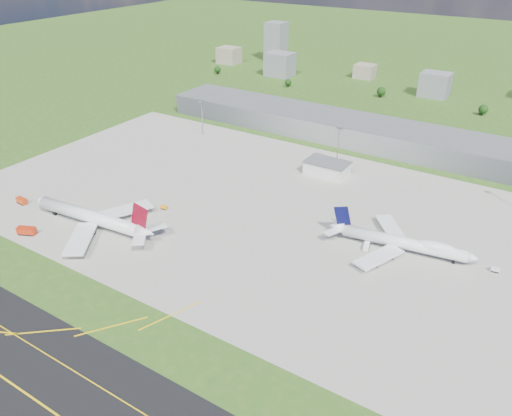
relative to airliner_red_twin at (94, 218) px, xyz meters
The scene contains 23 objects.
ground 185.15m from the airliner_red_twin, 70.15° to the left, with size 1400.00×1400.00×0.00m, color #2C571B.
taxiway 106.61m from the airliner_red_twin, 53.83° to the right, with size 1400.00×60.00×0.06m, color black.
apron 97.17m from the airliner_red_twin, 41.34° to the left, with size 360.00×190.00×0.08m, color #99958B.
terminal 199.24m from the airliner_red_twin, 71.62° to the left, with size 300.00×42.00×15.00m, color gray.
ops_building 143.87m from the airliner_red_twin, 59.59° to the left, with size 26.00×16.00×8.00m, color silver.
mast_west 144.44m from the airliner_red_twin, 104.96° to the left, with size 3.50×2.00×25.90m.
mast_center 157.43m from the airliner_red_twin, 62.36° to the left, with size 3.50×2.00×25.90m.
airliner_red_twin is the anchor object (origin of this frame).
airliner_blue_quad 154.63m from the airliner_red_twin, 24.11° to the left, with size 69.92×54.40×18.28m.
fire_truck 33.38m from the airliner_red_twin, 136.23° to the right, with size 9.75×6.88×4.01m.
crash_tender 55.30m from the airliner_red_twin, behind, with size 6.82×3.29×3.48m.
tug_yellow 38.48m from the airliner_red_twin, 63.84° to the left, with size 4.09×2.77×1.86m.
van_white_near 137.92m from the airliner_red_twin, 23.98° to the left, with size 3.70×6.13×2.87m.
van_white_far 194.64m from the airliner_red_twin, 20.98° to the left, with size 4.23×2.49×2.12m.
bldg_far_w 378.28m from the airliner_red_twin, 114.55° to the left, with size 24.00×20.00×18.00m, color gray.
bldg_w 333.18m from the airliner_red_twin, 103.39° to the left, with size 28.00×22.00×24.00m, color slate.
bldg_cw 364.08m from the airliner_red_twin, 89.55° to the left, with size 20.00×18.00×14.00m, color gray.
bldg_c 344.22m from the airliner_red_twin, 76.07° to the left, with size 26.00×20.00×22.00m, color slate.
bldg_tall_w 401.87m from the airliner_red_twin, 106.97° to the left, with size 22.00×20.00×44.00m, color slate.
tree_far_w 324.48m from the airliner_red_twin, 115.01° to the left, with size 7.20×7.20×8.80m.
tree_w 292.89m from the airliner_red_twin, 99.27° to the left, with size 6.75×6.75×8.25m.
tree_c 307.07m from the airliner_red_twin, 81.98° to the left, with size 8.10×8.10×9.90m.
tree_e 327.24m from the airliner_red_twin, 66.05° to the left, with size 7.65×7.65×9.35m.
Camera 1 is at (125.86, -166.07, 133.42)m, focal length 35.00 mm.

